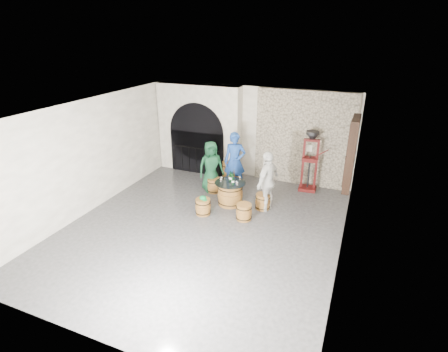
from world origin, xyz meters
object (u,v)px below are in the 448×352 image
at_px(wine_bottle_center, 233,180).
at_px(wine_bottle_right, 232,178).
at_px(barrel_stool_far, 234,184).
at_px(barrel_stool_right, 263,201).
at_px(barrel_stool_left, 214,185).
at_px(person_blue, 235,161).
at_px(barrel_stool_near_right, 244,212).
at_px(side_barrel, 229,171).
at_px(barrel_table, 230,193).
at_px(wine_bottle_left, 230,177).
at_px(person_white, 268,181).
at_px(corking_press, 310,157).
at_px(barrel_stool_near_left, 203,207).
at_px(person_green, 211,166).

height_order(wine_bottle_center, wine_bottle_right, same).
height_order(barrel_stool_far, barrel_stool_right, same).
bearing_deg(barrel_stool_left, barrel_stool_far, 33.76).
xyz_separation_m(barrel_stool_left, person_blue, (0.53, 0.50, 0.73)).
bearing_deg(barrel_stool_near_right, side_barrel, 120.07).
bearing_deg(barrel_stool_near_right, wine_bottle_center, 132.75).
xyz_separation_m(barrel_stool_left, barrel_stool_right, (1.81, -0.51, 0.00)).
distance_m(barrel_table, wine_bottle_left, 0.50).
xyz_separation_m(barrel_stool_near_right, wine_bottle_right, (-0.67, 0.80, 0.61)).
height_order(wine_bottle_right, side_barrel, wine_bottle_right).
xyz_separation_m(wine_bottle_left, wine_bottle_center, (0.16, -0.20, 0.00)).
bearing_deg(barrel_stool_right, wine_bottle_center, -167.13).
bearing_deg(person_white, barrel_stool_near_right, -12.36).
bearing_deg(wine_bottle_left, corking_press, 41.93).
height_order(barrel_table, wine_bottle_center, wine_bottle_center).
relative_size(barrel_stool_left, person_white, 0.26).
distance_m(barrel_stool_left, wine_bottle_left, 1.11).
xyz_separation_m(barrel_stool_left, corking_press, (2.81, 1.32, 0.93)).
distance_m(barrel_table, barrel_stool_near_left, 1.02).
xyz_separation_m(person_blue, side_barrel, (-0.47, 0.66, -0.64)).
height_order(barrel_stool_near_right, person_green, person_green).
bearing_deg(corking_press, person_blue, -164.57).
relative_size(barrel_stool_near_right, corking_press, 0.24).
distance_m(barrel_stool_right, person_blue, 1.79).
height_order(barrel_stool_far, person_white, person_white).
height_order(barrel_table, corking_press, corking_press).
bearing_deg(barrel_table, barrel_stool_right, 5.21).
bearing_deg(barrel_stool_far, corking_press, 22.75).
bearing_deg(corking_press, wine_bottle_right, -141.20).
relative_size(barrel_stool_left, wine_bottle_right, 1.46).
relative_size(barrel_table, barrel_stool_near_right, 1.96).
bearing_deg(wine_bottle_center, person_blue, 108.54).
distance_m(barrel_table, wine_bottle_right, 0.50).
height_order(person_blue, person_white, person_blue).
height_order(person_white, wine_bottle_right, person_white).
bearing_deg(person_white, barrel_stool_right, -70.42).
xyz_separation_m(barrel_table, wine_bottle_right, (0.03, 0.07, 0.49)).
relative_size(barrel_stool_right, barrel_stool_near_right, 1.00).
bearing_deg(barrel_stool_left, barrel_table, -36.58).
height_order(barrel_table, person_green, person_green).
bearing_deg(person_blue, wine_bottle_right, -89.91).
relative_size(barrel_stool_right, person_blue, 0.25).
bearing_deg(corking_press, person_green, -161.85).
bearing_deg(barrel_stool_near_right, barrel_stool_far, 119.03).
relative_size(side_barrel, corking_press, 0.33).
relative_size(barrel_stool_near_left, wine_bottle_center, 1.46).
bearing_deg(wine_bottle_left, barrel_stool_left, 146.72).
bearing_deg(barrel_stool_near_left, wine_bottle_left, 64.95).
distance_m(person_white, wine_bottle_center, 1.01).
distance_m(person_blue, side_barrel, 1.03).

